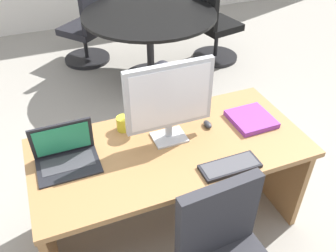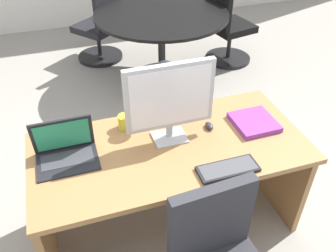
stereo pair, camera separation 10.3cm
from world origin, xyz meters
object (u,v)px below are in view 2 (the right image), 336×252
(coffee_mug, at_px, (125,122))
(meeting_chair_near, at_px, (101,33))
(desk, at_px, (168,166))
(desk_lamp, at_px, (165,77))
(laptop, at_px, (65,146))
(monitor, at_px, (170,99))
(mouse, at_px, (209,126))
(book, at_px, (254,122))
(meeting_table, at_px, (161,30))
(meeting_chair_far, at_px, (227,33))
(keyboard, at_px, (228,169))

(coffee_mug, height_order, meeting_chair_near, meeting_chair_near)
(desk, relative_size, desk_lamp, 3.93)
(laptop, relative_size, meeting_chair_near, 0.40)
(monitor, relative_size, laptop, 1.53)
(monitor, xyz_separation_m, desk_lamp, (0.04, 0.20, 0.02))
(mouse, height_order, book, same)
(desk, relative_size, book, 6.10)
(laptop, bearing_deg, book, -3.33)
(mouse, xyz_separation_m, meeting_table, (0.27, 1.89, -0.14))
(laptop, bearing_deg, coffee_mug, 22.00)
(desk_lamp, bearing_deg, coffee_mug, -176.16)
(coffee_mug, bearing_deg, desk_lamp, 3.84)
(desk, distance_m, meeting_table, 2.01)
(desk, bearing_deg, monitor, 43.97)
(meeting_table, xyz_separation_m, meeting_chair_far, (0.87, 0.18, -0.22))
(mouse, relative_size, coffee_mug, 0.71)
(book, distance_m, meeting_chair_near, 2.73)
(laptop, height_order, desk_lamp, desk_lamp)
(meeting_table, bearing_deg, desk, -106.15)
(monitor, bearing_deg, meeting_chair_far, 55.90)
(monitor, height_order, book, monitor)
(desk, relative_size, mouse, 20.92)
(desk, distance_m, desk_lamp, 0.56)
(meeting_chair_far, bearing_deg, mouse, -118.96)
(mouse, height_order, meeting_chair_far, meeting_chair_far)
(mouse, xyz_separation_m, meeting_chair_near, (-0.29, 2.58, -0.39))
(desk, distance_m, monitor, 0.50)
(mouse, bearing_deg, coffee_mug, 161.41)
(book, distance_m, meeting_table, 1.95)
(monitor, bearing_deg, desk_lamp, 80.00)
(mouse, distance_m, meeting_table, 1.91)
(desk, distance_m, book, 0.62)
(meeting_chair_near, bearing_deg, book, -77.67)
(desk, height_order, meeting_chair_far, meeting_chair_far)
(laptop, distance_m, mouse, 0.88)
(mouse, relative_size, meeting_table, 0.06)
(book, bearing_deg, desk, 178.53)
(meeting_chair_far, bearing_deg, book, -112.00)
(laptop, bearing_deg, keyboard, -25.54)
(laptop, height_order, meeting_chair_near, laptop)
(keyboard, xyz_separation_m, meeting_chair_near, (-0.24, 2.96, -0.38))
(meeting_chair_near, bearing_deg, monitor, -89.54)
(keyboard, bearing_deg, meeting_table, 81.93)
(meeting_chair_far, bearing_deg, meeting_chair_near, 160.13)
(keyboard, distance_m, meeting_table, 2.29)
(monitor, bearing_deg, keyboard, -59.14)
(mouse, height_order, desk_lamp, desk_lamp)
(meeting_chair_near, relative_size, meeting_chair_far, 0.96)
(keyboard, distance_m, mouse, 0.38)
(laptop, height_order, meeting_table, laptop)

